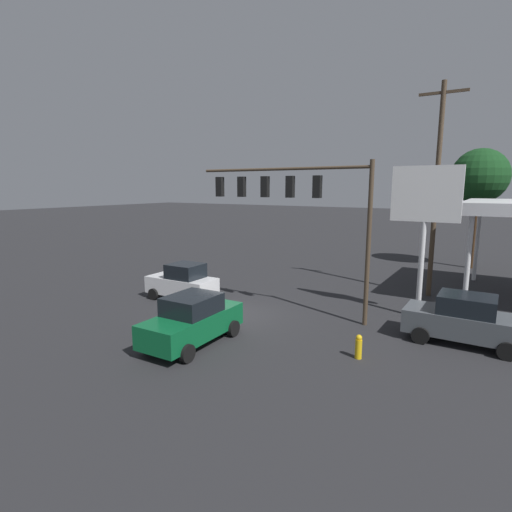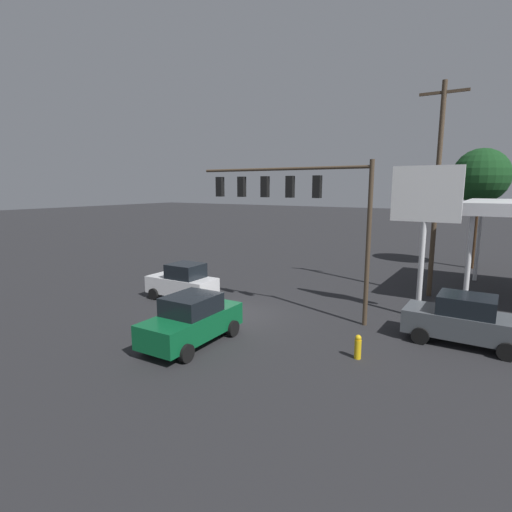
# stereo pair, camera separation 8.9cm
# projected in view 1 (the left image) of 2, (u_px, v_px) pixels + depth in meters

# --- Properties ---
(ground_plane) EXTENTS (200.00, 200.00, 0.00)m
(ground_plane) POSITION_uv_depth(u_px,v_px,m) (234.00, 315.00, 18.92)
(ground_plane) COLOR #262628
(traffic_signal_assembly) EXTENTS (8.79, 0.43, 7.13)m
(traffic_signal_assembly) POSITION_uv_depth(u_px,v_px,m) (292.00, 198.00, 18.61)
(traffic_signal_assembly) COLOR #473828
(traffic_signal_assembly) RESTS_ON ground
(utility_pole) EXTENTS (2.40, 0.26, 11.40)m
(utility_pole) POSITION_uv_depth(u_px,v_px,m) (436.00, 187.00, 21.34)
(utility_pole) COLOR #473828
(utility_pole) RESTS_ON ground
(price_sign) EXTENTS (2.94, 0.27, 6.93)m
(price_sign) POSITION_uv_depth(u_px,v_px,m) (426.00, 203.00, 17.75)
(price_sign) COLOR silver
(price_sign) RESTS_ON ground
(hatchback_crossing) EXTENTS (3.84, 2.03, 1.97)m
(hatchback_crossing) POSITION_uv_depth(u_px,v_px,m) (183.00, 282.00, 21.45)
(hatchback_crossing) COLOR silver
(hatchback_crossing) RESTS_ON ground
(sedan_far) EXTENTS (2.13, 4.43, 1.93)m
(sedan_far) POSITION_uv_depth(u_px,v_px,m) (193.00, 320.00, 15.35)
(sedan_far) COLOR #0C592D
(sedan_far) RESTS_ON ground
(sedan_waiting) EXTENTS (4.41, 2.09, 1.93)m
(sedan_waiting) POSITION_uv_depth(u_px,v_px,m) (466.00, 320.00, 15.35)
(sedan_waiting) COLOR #474C51
(sedan_waiting) RESTS_ON ground
(street_tree) EXTENTS (3.92, 3.92, 8.73)m
(street_tree) POSITION_uv_depth(u_px,v_px,m) (480.00, 177.00, 28.72)
(street_tree) COLOR #4C331E
(street_tree) RESTS_ON ground
(fire_hydrant) EXTENTS (0.24, 0.24, 0.88)m
(fire_hydrant) POSITION_uv_depth(u_px,v_px,m) (359.00, 347.00, 14.09)
(fire_hydrant) COLOR gold
(fire_hydrant) RESTS_ON ground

